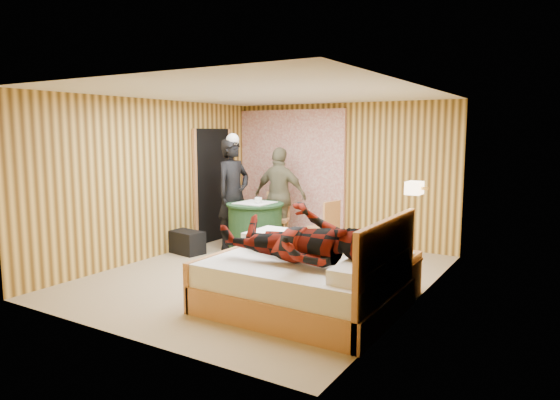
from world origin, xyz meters
The scene contains 23 objects.
floor centered at (0.00, 0.00, 0.00)m, with size 4.20×5.00×0.01m, color tan.
ceiling centered at (0.00, 0.00, 2.50)m, with size 4.20×5.00×0.01m, color white.
wall_back centered at (0.00, 2.50, 1.25)m, with size 4.20×0.02×2.50m, color #F2C55C.
wall_left centered at (-2.10, 0.00, 1.25)m, with size 0.02×5.00×2.50m, color #F2C55C.
wall_right centered at (2.10, 0.00, 1.25)m, with size 0.02×5.00×2.50m, color #F2C55C.
curtain centered at (-1.00, 2.43, 1.20)m, with size 2.20×0.08×2.40m, color silver.
doorway centered at (-2.06, 1.40, 1.02)m, with size 0.06×0.90×2.05m, color black.
wall_lamp centered at (1.92, 0.45, 1.30)m, with size 0.26×0.24×0.16m.
bed centered at (1.12, -0.87, 0.32)m, with size 2.07×1.64×1.12m.
nightstand centered at (1.88, 0.10, 0.28)m, with size 0.41×0.55×0.53m.
round_table centered at (-0.88, 1.05, 0.42)m, with size 0.95×0.95×0.84m.
chair_far centered at (-0.91, 1.78, 0.54)m, with size 0.54×0.54×0.93m.
chair_near centered at (0.19, 1.54, 0.52)m, with size 0.48×0.48×0.89m.
duffel_bag centered at (-1.85, 0.41, 0.19)m, with size 0.65×0.35×0.37m, color black.
sneaker_left centered at (-0.42, 0.38, 0.05)m, with size 0.24×0.10×0.11m, color white.
sneaker_right centered at (-0.43, 0.60, 0.05)m, with size 0.24×0.10×0.11m, color white.
woman_standing centered at (-1.37, 1.10, 0.94)m, with size 0.69×0.45×1.89m, color black.
man_at_table centered at (-0.88, 1.84, 0.86)m, with size 1.01×0.42×1.72m, color #676144.
man_on_bed centered at (1.15, -1.10, 0.99)m, with size 1.77×0.67×0.86m, color #621109.
book_lower centered at (1.88, 0.05, 0.55)m, with size 0.17×0.22×0.02m, color white.
book_upper centered at (1.88, 0.05, 0.57)m, with size 0.16×0.22×0.02m, color white.
cup_nightstand centered at (1.88, 0.23, 0.58)m, with size 0.10×0.10×0.09m, color white.
cup_table centered at (-0.78, 1.00, 0.89)m, with size 0.12×0.12×0.10m, color white.
Camera 1 is at (3.70, -5.67, 1.98)m, focal length 32.00 mm.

